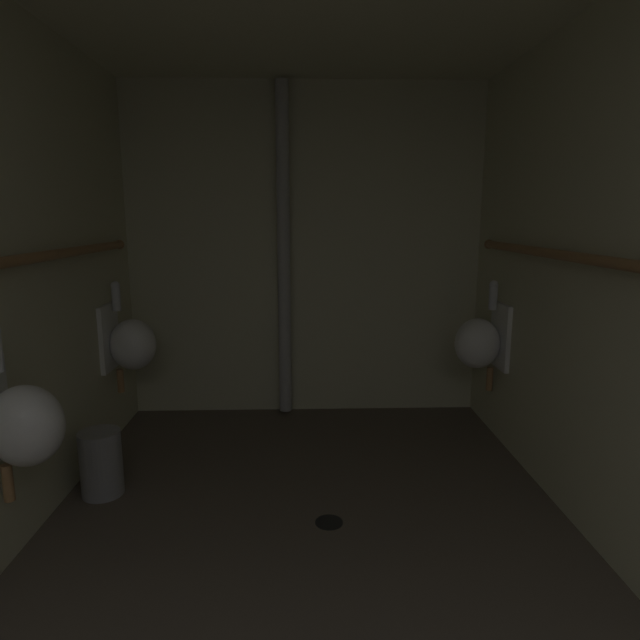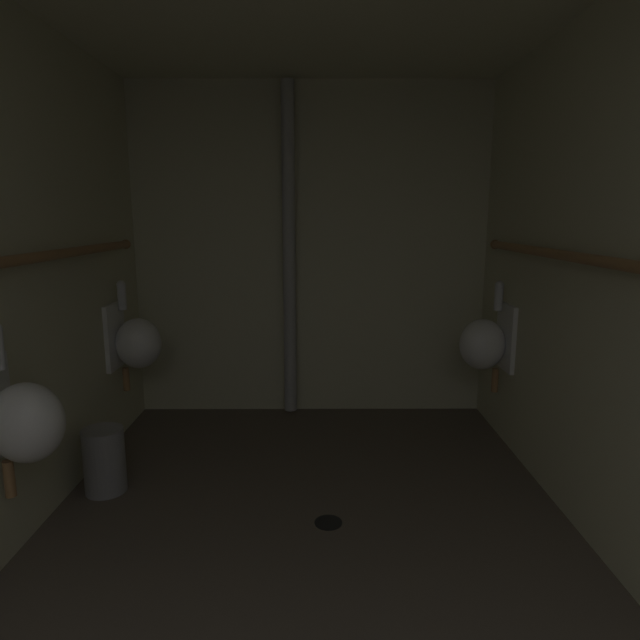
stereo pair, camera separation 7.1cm
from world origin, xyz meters
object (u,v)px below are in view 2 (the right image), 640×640
Objects in this scene: standpipe_back_wall at (289,254)px; waste_bin at (104,460)px; urinal_left_far at (135,342)px; urinal_left_mid at (21,420)px; urinal_right_mid at (486,343)px; floor_drain at (328,522)px.

waste_bin is (-0.97, -1.22, -1.05)m from standpipe_back_wall.
urinal_left_far is 0.31× the size of standpipe_back_wall.
urinal_left_mid is 1.00× the size of urinal_right_mid.
urinal_left_mid is 2.72m from urinal_right_mid.
urinal_left_far reaches higher than floor_drain.
urinal_left_far and urinal_right_mid have the same top height.
urinal_right_mid is (2.35, 1.38, 0.00)m from urinal_left_mid.
urinal_right_mid is 1.53m from standpipe_back_wall.
urinal_left_far is at bearing 93.55° from waste_bin.
waste_bin is (-1.23, 0.33, 0.18)m from floor_drain.
floor_drain is (-1.07, -1.04, -0.68)m from urinal_right_mid.
urinal_right_mid is (2.35, -0.04, 0.00)m from urinal_left_far.
urinal_right_mid is at bearing 44.16° from floor_drain.
standpipe_back_wall reaches higher than floor_drain.
floor_drain is at bearing -40.16° from urinal_left_far.
waste_bin is at bearing 86.01° from urinal_left_mid.
standpipe_back_wall is 1.99m from floor_drain.
floor_drain is (0.26, -1.55, -1.23)m from standpipe_back_wall.
urinal_left_far reaches higher than waste_bin.
urinal_right_mid is at bearing 17.14° from waste_bin.
standpipe_back_wall reaches higher than urinal_right_mid.
urinal_left_mid is 1.00× the size of urinal_left_far.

